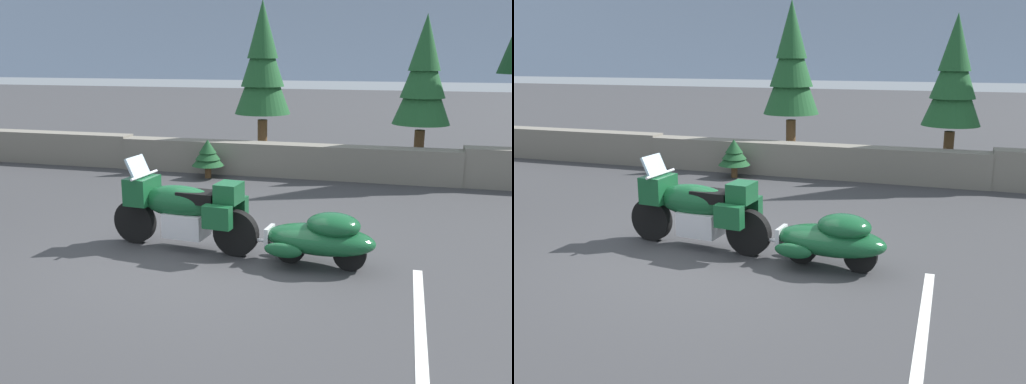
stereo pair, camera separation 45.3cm
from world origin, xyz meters
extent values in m
plane|color=#38383A|center=(0.00, 0.00, 0.00)|extent=(80.00, 80.00, 0.00)
cube|color=slate|center=(-8.00, 5.69, 0.41)|extent=(8.00, 0.54, 0.82)
cube|color=slate|center=(0.00, 5.65, 0.38)|extent=(8.00, 0.54, 0.77)
cube|color=#8C9EB7|center=(0.00, 95.69, 8.00)|extent=(240.00, 80.00, 16.00)
cylinder|color=black|center=(-1.15, 0.39, 0.33)|extent=(0.67, 0.20, 0.66)
cylinder|color=black|center=(0.50, 0.24, 0.33)|extent=(0.67, 0.20, 0.66)
cube|color=silver|center=(-0.27, 0.31, 0.38)|extent=(0.64, 0.49, 0.36)
ellipsoid|color=#144C28|center=(-0.37, 0.32, 0.71)|extent=(1.24, 0.55, 0.48)
cube|color=#144C28|center=(-1.00, 0.38, 0.83)|extent=(0.41, 0.55, 0.40)
cube|color=#9EB7C6|center=(-1.05, 0.38, 1.16)|extent=(0.23, 0.46, 0.34)
cube|color=black|center=(-0.07, 0.29, 0.81)|extent=(0.59, 0.41, 0.16)
cube|color=#144C28|center=(0.40, 0.25, 0.91)|extent=(0.36, 0.43, 0.28)
cube|color=#144C28|center=(0.32, -0.05, 0.63)|extent=(0.41, 0.20, 0.32)
cube|color=#144C28|center=(0.38, 0.55, 0.63)|extent=(0.41, 0.20, 0.32)
cylinder|color=silver|center=(-0.95, 0.38, 1.06)|extent=(0.11, 0.70, 0.04)
cylinder|color=silver|center=(-1.10, 0.39, 0.58)|extent=(0.26, 0.09, 0.54)
cylinder|color=black|center=(1.29, 0.16, 0.22)|extent=(0.45, 0.14, 0.44)
cylinder|color=black|center=(2.12, 0.09, 0.22)|extent=(0.45, 0.14, 0.44)
ellipsoid|color=#144C28|center=(1.70, 0.12, 0.38)|extent=(1.56, 0.82, 0.40)
ellipsoid|color=#144C28|center=(1.88, 0.11, 0.60)|extent=(0.77, 0.63, 0.32)
cube|color=silver|center=(1.00, 0.19, 0.36)|extent=(0.09, 0.32, 0.24)
ellipsoid|color=#144C28|center=(1.26, -0.16, 0.28)|extent=(0.53, 0.19, 0.20)
ellipsoid|color=#144C28|center=(1.32, 0.48, 0.28)|extent=(0.53, 0.19, 0.20)
cylinder|color=silver|center=(0.61, 0.23, 0.27)|extent=(0.70, 0.12, 0.05)
cylinder|color=brown|center=(-0.78, 6.76, 0.59)|extent=(0.25, 0.25, 1.18)
cone|color=#1E5128|center=(-0.78, 6.76, 2.27)|extent=(1.41, 1.41, 1.87)
cone|color=#1E5128|center=(-0.78, 6.76, 2.84)|extent=(1.09, 1.09, 1.64)
cone|color=#1E5128|center=(-0.78, 6.76, 3.40)|extent=(0.77, 0.77, 1.40)
cylinder|color=brown|center=(3.08, 6.63, 0.53)|extent=(0.23, 0.23, 1.07)
cone|color=#1E5128|center=(3.08, 6.63, 2.05)|extent=(1.32, 1.32, 1.68)
cone|color=#1E5128|center=(3.08, 6.63, 2.56)|extent=(1.02, 1.02, 1.47)
cone|color=#1E5128|center=(3.08, 6.63, 3.06)|extent=(0.73, 0.73, 1.26)
cylinder|color=brown|center=(-1.63, 4.98, 0.13)|extent=(0.15, 0.15, 0.26)
cone|color=#194723|center=(-1.63, 4.98, 0.50)|extent=(0.74, 0.74, 0.41)
cone|color=#194723|center=(-1.63, 4.98, 0.62)|extent=(0.58, 0.58, 0.36)
cone|color=#194723|center=(-1.63, 4.98, 0.74)|extent=(0.41, 0.41, 0.31)
cube|color=silver|center=(3.00, -1.50, 0.00)|extent=(0.12, 3.60, 0.01)
camera|label=1|loc=(2.69, -6.88, 2.77)|focal=38.81mm
camera|label=2|loc=(3.13, -6.75, 2.77)|focal=38.81mm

